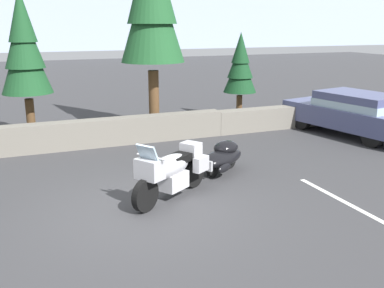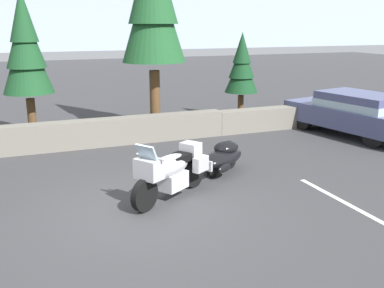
{
  "view_description": "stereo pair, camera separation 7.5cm",
  "coord_description": "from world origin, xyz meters",
  "px_view_note": "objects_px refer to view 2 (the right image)",
  "views": [
    {
      "loc": [
        -2.14,
        -7.83,
        3.53
      ],
      "look_at": [
        1.57,
        1.34,
        0.85
      ],
      "focal_mm": 41.35,
      "sensor_mm": 36.0,
      "label": 1
    },
    {
      "loc": [
        -2.07,
        -7.86,
        3.53
      ],
      "look_at": [
        1.57,
        1.34,
        0.85
      ],
      "focal_mm": 41.35,
      "sensor_mm": 36.0,
      "label": 2
    }
  ],
  "objects_px": {
    "car_shaped_trailer": "(222,156)",
    "pine_tree_far_right": "(242,66)",
    "touring_motorcycle": "(170,170)",
    "sedan_at_right_edge": "(355,112)",
    "pine_tree_secondary": "(25,47)"
  },
  "relations": [
    {
      "from": "sedan_at_right_edge",
      "to": "pine_tree_far_right",
      "type": "bearing_deg",
      "value": 123.51
    },
    {
      "from": "car_shaped_trailer",
      "to": "sedan_at_right_edge",
      "type": "xyz_separation_m",
      "value": [
        5.64,
        1.85,
        0.36
      ]
    },
    {
      "from": "car_shaped_trailer",
      "to": "pine_tree_secondary",
      "type": "height_order",
      "value": "pine_tree_secondary"
    },
    {
      "from": "touring_motorcycle",
      "to": "pine_tree_far_right",
      "type": "height_order",
      "value": "pine_tree_far_right"
    },
    {
      "from": "car_shaped_trailer",
      "to": "pine_tree_secondary",
      "type": "bearing_deg",
      "value": 129.97
    },
    {
      "from": "sedan_at_right_edge",
      "to": "car_shaped_trailer",
      "type": "bearing_deg",
      "value": -161.89
    },
    {
      "from": "car_shaped_trailer",
      "to": "pine_tree_far_right",
      "type": "bearing_deg",
      "value": 58.37
    },
    {
      "from": "car_shaped_trailer",
      "to": "touring_motorcycle",
      "type": "bearing_deg",
      "value": -146.72
    },
    {
      "from": "car_shaped_trailer",
      "to": "sedan_at_right_edge",
      "type": "height_order",
      "value": "sedan_at_right_edge"
    },
    {
      "from": "touring_motorcycle",
      "to": "sedan_at_right_edge",
      "type": "bearing_deg",
      "value": 22.03
    },
    {
      "from": "sedan_at_right_edge",
      "to": "pine_tree_secondary",
      "type": "relative_size",
      "value": 1.04
    },
    {
      "from": "sedan_at_right_edge",
      "to": "pine_tree_far_right",
      "type": "distance_m",
      "value": 4.42
    },
    {
      "from": "touring_motorcycle",
      "to": "car_shaped_trailer",
      "type": "height_order",
      "value": "touring_motorcycle"
    },
    {
      "from": "sedan_at_right_edge",
      "to": "pine_tree_far_right",
      "type": "relative_size",
      "value": 1.45
    },
    {
      "from": "touring_motorcycle",
      "to": "pine_tree_far_right",
      "type": "distance_m",
      "value": 8.36
    }
  ]
}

